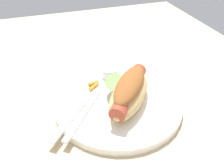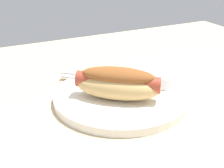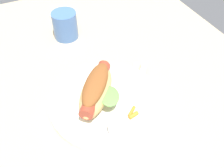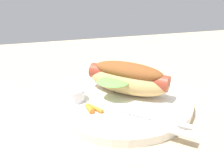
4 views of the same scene
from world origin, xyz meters
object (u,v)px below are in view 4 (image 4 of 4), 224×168
at_px(fork, 149,118).
at_px(knife, 153,125).
at_px(carrot_garnish, 93,109).
at_px(plate, 123,101).
at_px(hot_dog, 128,78).
at_px(sauce_ramekin, 73,94).

xyz_separation_m(fork, knife, (0.00, 0.02, -0.00)).
distance_m(knife, carrot_garnish, 0.11).
height_order(plate, carrot_garnish, carrot_garnish).
bearing_deg(fork, hot_dog, -47.11).
distance_m(sauce_ramekin, fork, 0.15).
distance_m(sauce_ramekin, knife, 0.16).
bearing_deg(carrot_garnish, knife, 141.91).
relative_size(hot_dog, fork, 1.32).
height_order(fork, carrot_garnish, carrot_garnish).
relative_size(plate, carrot_garnish, 8.78).
xyz_separation_m(hot_dog, knife, (-0.01, 0.12, -0.03)).
distance_m(plate, hot_dog, 0.05).
relative_size(sauce_ramekin, carrot_garnish, 1.43).
bearing_deg(sauce_ramekin, hot_dog, -177.31).
bearing_deg(hot_dog, sauce_ramekin, 40.84).
xyz_separation_m(plate, hot_dog, (-0.01, -0.02, 0.04)).
height_order(hot_dog, carrot_garnish, hot_dog).
relative_size(plate, knife, 1.96).
relative_size(fork, carrot_garnish, 4.19).
relative_size(knife, carrot_garnish, 4.48).
height_order(plate, hot_dog, hot_dog).
bearing_deg(sauce_ramekin, fork, 140.91).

